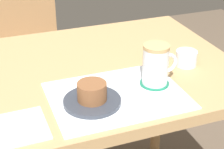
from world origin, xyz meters
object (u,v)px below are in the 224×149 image
dining_table (83,94)px  pastry (92,92)px  pastry_plate (92,101)px  wooden_chair (21,58)px  coffee_mug (156,64)px  sugar_bowl (186,58)px

dining_table → pastry: 0.26m
dining_table → pastry_plate: pastry_plate is taller
wooden_chair → coffee_mug: size_ratio=7.12×
wooden_chair → sugar_bowl: 0.95m
wooden_chair → coffee_mug: 0.97m
dining_table → pastry: pastry is taller
wooden_chair → sugar_bowl: wooden_chair is taller
dining_table → coffee_mug: size_ratio=8.33×
pastry → sugar_bowl: size_ratio=1.16×
pastry_plate → sugar_bowl: 0.39m
sugar_bowl → dining_table: bearing=164.6°
dining_table → pastry_plate: bearing=-99.1°
dining_table → wooden_chair: 0.72m
wooden_chair → pastry_plate: bearing=103.7°
wooden_chair → pastry: wooden_chair is taller
dining_table → sugar_bowl: (0.33, -0.09, 0.12)m
pastry_plate → coffee_mug: 0.22m
dining_table → coffee_mug: coffee_mug is taller
dining_table → pastry: (-0.03, -0.21, 0.14)m
wooden_chair → pastry: 0.96m
wooden_chair → pastry: (0.09, -0.91, 0.29)m
pastry → dining_table: bearing=80.9°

